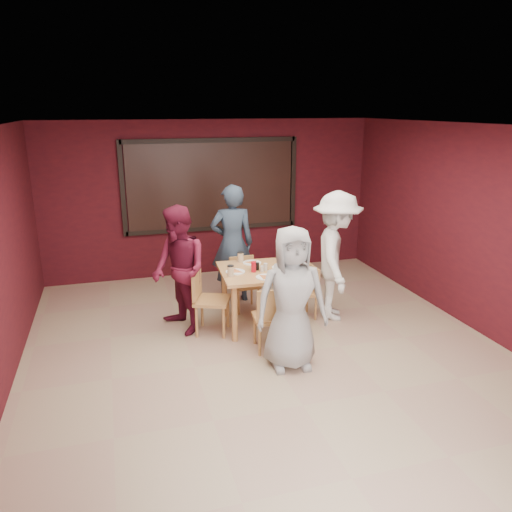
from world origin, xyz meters
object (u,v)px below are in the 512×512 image
object	(u,v)px
chair_left	(206,296)
diner_left	(179,270)
chair_right	(307,289)
diner_back	(232,244)
diner_right	(336,256)
chair_front	(272,315)
chair_back	(244,280)
diner_front	(292,299)
dining_table	(259,277)

from	to	relation	value
chair_left	diner_left	xyz separation A→B (m)	(-0.33, 0.15, 0.35)
diner_left	chair_right	bearing A→B (deg)	69.46
diner_back	diner_left	bearing A→B (deg)	50.71
diner_back	diner_right	distance (m)	1.68
chair_left	chair_right	xyz separation A→B (m)	(1.51, 0.10, -0.09)
diner_back	chair_right	bearing A→B (deg)	138.34
chair_front	diner_right	distance (m)	1.53
chair_back	chair_right	size ratio (longest dim) A/B	1.04
chair_right	diner_front	world-z (taller)	diner_front
chair_front	chair_back	xyz separation A→B (m)	(0.04, 1.49, -0.04)
dining_table	diner_back	xyz separation A→B (m)	(-0.11, 1.08, 0.21)
chair_front	chair_left	size ratio (longest dim) A/B	0.93
diner_left	diner_right	xyz separation A→B (m)	(2.24, -0.16, 0.06)
diner_front	diner_left	world-z (taller)	diner_left
chair_right	chair_front	bearing A→B (deg)	-132.84
diner_front	diner_right	distance (m)	1.64
chair_front	chair_right	xyz separation A→B (m)	(0.83, 0.90, -0.06)
chair_front	chair_left	xyz separation A→B (m)	(-0.68, 0.80, 0.04)
diner_front	diner_right	bearing A→B (deg)	52.71
chair_front	chair_right	distance (m)	1.23
chair_left	diner_right	distance (m)	1.96
chair_left	diner_back	size ratio (longest dim) A/B	0.50
diner_back	diner_right	world-z (taller)	diner_right
dining_table	diner_left	world-z (taller)	diner_left
chair_back	diner_front	distance (m)	1.94
chair_right	diner_back	xyz separation A→B (m)	(-0.88, 0.99, 0.50)
diner_left	diner_back	bearing A→B (deg)	115.03
chair_left	diner_right	xyz separation A→B (m)	(1.91, -0.01, 0.40)
chair_left	chair_right	bearing A→B (deg)	3.65
chair_front	diner_front	world-z (taller)	diner_front
chair_back	diner_back	size ratio (longest dim) A/B	0.43
dining_table	diner_front	distance (m)	1.22
diner_right	chair_right	bearing A→B (deg)	96.10
diner_right	diner_left	bearing A→B (deg)	106.99
diner_front	diner_right	size ratio (longest dim) A/B	0.92
chair_right	diner_back	bearing A→B (deg)	131.63
dining_table	chair_right	bearing A→B (deg)	6.70
chair_left	diner_front	size ratio (longest dim) A/B	0.55
chair_right	diner_back	distance (m)	1.41
chair_back	diner_right	size ratio (longest dim) A/B	0.43
diner_left	chair_back	bearing A→B (deg)	98.47
chair_right	dining_table	bearing A→B (deg)	-173.30
chair_front	diner_right	size ratio (longest dim) A/B	0.47
chair_left	diner_right	world-z (taller)	diner_right
chair_right	diner_left	xyz separation A→B (m)	(-1.84, 0.05, 0.44)
chair_front	diner_front	bearing A→B (deg)	-75.05
dining_table	diner_back	bearing A→B (deg)	95.94
chair_right	chair_back	bearing A→B (deg)	143.25
diner_back	dining_table	bearing A→B (deg)	102.64
chair_left	chair_back	bearing A→B (deg)	43.95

